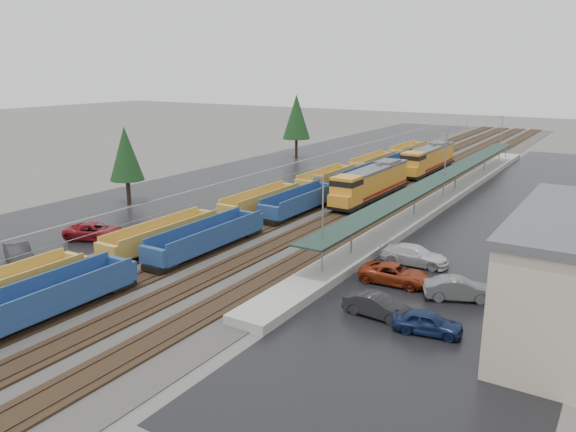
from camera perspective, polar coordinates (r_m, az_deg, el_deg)
name	(u,v)px	position (r m, az deg, el deg)	size (l,w,h in m)	color
ballast_strip	(398,179)	(81.60, 11.10, 3.66)	(20.00, 160.00, 0.08)	#302D2B
trackbed	(398,179)	(81.58, 11.11, 3.74)	(14.60, 160.00, 0.22)	black
west_parking_lot	(307,170)	(87.95, 1.94, 4.71)	(10.00, 160.00, 0.02)	black
west_road	(255,164)	(93.29, -3.41, 5.28)	(9.00, 160.00, 0.02)	black
east_commuter_lot	(527,212)	(67.42, 23.14, 0.35)	(16.00, 100.00, 0.02)	black
station_platform	(443,196)	(69.23, 15.46, 2.00)	(3.00, 80.00, 8.00)	#9E9B93
chainlink_fence	(334,164)	(83.73, 4.68, 5.26)	(0.08, 160.04, 2.02)	gray
tree_west_near	(126,154)	(68.18, -16.17, 6.11)	(3.96, 3.96, 9.00)	#332316
tree_west_far	(296,117)	(99.61, 0.86, 10.04)	(4.84, 4.84, 11.00)	#332316
locomotive_lead	(370,183)	(67.40, 8.35, 3.33)	(2.76, 18.16, 4.11)	black
locomotive_trail	(428,159)	(86.76, 14.01, 5.62)	(2.76, 18.16, 4.11)	black
well_string_yellow	(262,202)	(61.92, -2.69, 1.39)	(2.44, 104.82, 2.16)	#AA982F
well_string_blue	(260,219)	(54.83, -2.88, -0.34)	(2.60, 92.89, 2.30)	navy
parked_car_west_b	(19,253)	(50.91, -25.68, -3.45)	(4.90, 1.71, 1.62)	black
parked_car_west_c	(95,232)	(55.01, -19.00, -1.51)	(5.62, 2.59, 1.56)	maroon
parked_car_east_a	(378,306)	(36.80, 9.08, -9.03)	(4.46, 1.55, 1.47)	black
parked_car_east_b	(395,274)	(42.41, 10.79, -5.83)	(5.23, 2.41, 1.45)	maroon
parked_car_east_c	(415,255)	(46.63, 12.75, -3.93)	(5.46, 2.22, 1.58)	silver
parked_car_east_d	(428,323)	(35.25, 14.01, -10.47)	(4.14, 1.67, 1.41)	#13214A
parked_car_east_e	(459,289)	(40.60, 16.97, -7.12)	(4.71, 1.64, 1.55)	#595D5E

